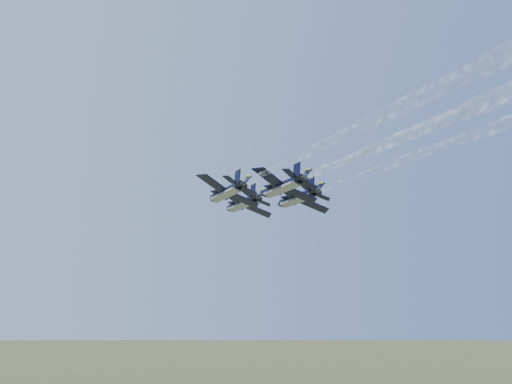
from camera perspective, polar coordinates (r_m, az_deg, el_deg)
name	(u,v)px	position (r m, az deg, el deg)	size (l,w,h in m)	color
jet_lead	(242,204)	(128.83, -1.42, -1.16)	(13.30, 18.32, 6.13)	black
jet_left	(226,192)	(115.23, -3.03, -0.03)	(13.30, 18.32, 6.13)	black
jet_right	(297,198)	(122.12, 4.12, -0.62)	(13.30, 18.32, 6.13)	black
jet_slot	(282,187)	(109.50, 2.58, 0.52)	(13.30, 18.32, 6.13)	black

